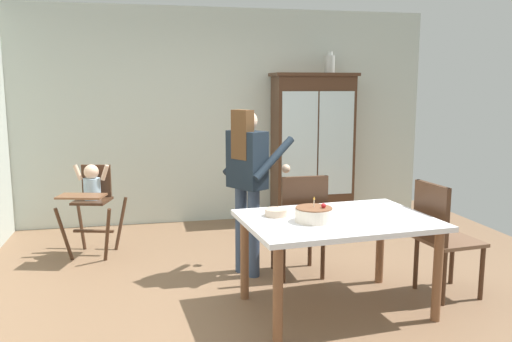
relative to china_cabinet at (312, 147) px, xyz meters
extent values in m
plane|color=brown|center=(-1.09, -2.37, -0.96)|extent=(6.24, 6.24, 0.00)
cube|color=beige|center=(-1.09, 0.26, 0.39)|extent=(5.32, 0.06, 2.70)
cube|color=#422819|center=(0.00, 0.00, -0.03)|extent=(1.01, 0.42, 1.86)
cube|color=#422819|center=(0.00, 0.00, 0.92)|extent=(1.07, 0.48, 0.04)
cube|color=silver|center=(-0.24, -0.21, 0.07)|extent=(0.46, 0.01, 1.30)
cube|color=silver|center=(0.24, -0.21, 0.07)|extent=(0.46, 0.01, 1.30)
cube|color=#422819|center=(0.00, 0.00, 0.07)|extent=(0.93, 0.36, 0.02)
cylinder|color=#B2B7B2|center=(0.21, 0.00, 1.05)|extent=(0.13, 0.13, 0.22)
cylinder|color=#B2B7B2|center=(0.21, 0.00, 1.19)|extent=(0.07, 0.07, 0.05)
cylinder|color=#422819|center=(-2.94, -1.07, -0.68)|extent=(0.16, 0.11, 0.56)
cylinder|color=#422819|center=(-2.51, -1.18, -0.68)|extent=(0.11, 0.17, 0.56)
cylinder|color=#422819|center=(-2.82, -0.64, -0.68)|extent=(0.11, 0.17, 0.56)
cylinder|color=#422819|center=(-2.40, -0.76, -0.68)|extent=(0.16, 0.11, 0.56)
cube|color=#422819|center=(-2.67, -0.91, -0.70)|extent=(0.42, 0.15, 0.02)
cube|color=#422819|center=(-2.67, -0.91, -0.38)|extent=(0.42, 0.42, 0.02)
cube|color=#422819|center=(-2.63, -0.76, -0.20)|extent=(0.30, 0.11, 0.34)
cube|color=brown|center=(-2.74, -1.17, -0.28)|extent=(0.49, 0.35, 0.02)
cylinder|color=#9EBCD1|center=(-2.66, -0.90, -0.26)|extent=(0.17, 0.17, 0.22)
sphere|color=beige|center=(-2.66, -0.90, -0.08)|extent=(0.15, 0.15, 0.15)
cylinder|color=beige|center=(-2.80, -0.86, -0.09)|extent=(0.10, 0.07, 0.17)
cylinder|color=beige|center=(-2.53, -0.93, -0.09)|extent=(0.10, 0.07, 0.17)
cylinder|color=#33425B|center=(-1.18, -1.88, -0.55)|extent=(0.11, 0.11, 0.82)
cylinder|color=#33425B|center=(-1.27, -1.73, -0.55)|extent=(0.11, 0.11, 0.82)
cube|color=#19232D|center=(-1.22, -1.80, 0.12)|extent=(0.36, 0.41, 0.52)
cube|color=white|center=(-1.13, -1.75, 0.12)|extent=(0.04, 0.06, 0.49)
sphere|color=beige|center=(-1.22, -1.80, 0.48)|extent=(0.19, 0.19, 0.19)
cube|color=brown|center=(-1.27, -1.83, 0.36)|extent=(0.19, 0.22, 0.44)
cylinder|color=#19232D|center=(-1.00, -1.90, 0.14)|extent=(0.45, 0.32, 0.37)
sphere|color=beige|center=(-0.86, -1.82, 0.03)|extent=(0.08, 0.08, 0.08)
cylinder|color=#19232D|center=(-1.21, -1.56, 0.14)|extent=(0.45, 0.32, 0.37)
sphere|color=beige|center=(-1.07, -1.48, 0.03)|extent=(0.08, 0.08, 0.08)
cube|color=silver|center=(-0.70, -2.72, -0.24)|extent=(1.51, 1.12, 0.04)
cylinder|color=brown|center=(-1.29, -3.18, -0.61)|extent=(0.07, 0.07, 0.70)
cylinder|color=brown|center=(-0.04, -3.07, -0.61)|extent=(0.07, 0.07, 0.70)
cylinder|color=brown|center=(-1.36, -2.36, -0.61)|extent=(0.07, 0.07, 0.70)
cylinder|color=brown|center=(-0.11, -2.25, -0.61)|extent=(0.07, 0.07, 0.70)
cylinder|color=beige|center=(-0.91, -2.78, -0.17)|extent=(0.28, 0.28, 0.10)
cylinder|color=brown|center=(-0.91, -2.78, -0.11)|extent=(0.27, 0.27, 0.01)
cylinder|color=#F2E5CC|center=(-0.91, -2.78, -0.08)|extent=(0.01, 0.01, 0.06)
cone|color=yellow|center=(-0.91, -2.78, -0.04)|extent=(0.02, 0.02, 0.02)
sphere|color=red|center=(-0.85, -2.82, -0.09)|extent=(0.04, 0.04, 0.04)
cylinder|color=#C6AD93|center=(-1.14, -2.56, -0.19)|extent=(0.18, 0.18, 0.05)
cylinder|color=#422819|center=(-0.58, -1.71, -0.73)|extent=(0.04, 0.04, 0.45)
cylinder|color=#422819|center=(-0.95, -1.71, -0.73)|extent=(0.04, 0.04, 0.45)
cylinder|color=#422819|center=(-0.58, -2.08, -0.73)|extent=(0.04, 0.04, 0.45)
cylinder|color=#422819|center=(-0.95, -2.08, -0.73)|extent=(0.04, 0.04, 0.45)
cube|color=brown|center=(-0.77, -1.90, -0.49)|extent=(0.44, 0.44, 0.03)
cube|color=#422819|center=(-0.76, -2.10, -0.24)|extent=(0.42, 0.04, 0.48)
cylinder|color=#422819|center=(-0.57, -2.10, -0.24)|extent=(0.03, 0.03, 0.48)
cylinder|color=#422819|center=(-0.95, -2.10, -0.24)|extent=(0.03, 0.03, 0.48)
cylinder|color=#422819|center=(0.54, -2.79, -0.73)|extent=(0.04, 0.04, 0.45)
cylinder|color=#422819|center=(0.50, -2.43, -0.73)|extent=(0.04, 0.04, 0.45)
cylinder|color=#422819|center=(0.17, -2.83, -0.73)|extent=(0.04, 0.04, 0.45)
cylinder|color=#422819|center=(0.13, -2.46, -0.73)|extent=(0.04, 0.04, 0.45)
cube|color=brown|center=(0.34, -2.63, -0.49)|extent=(0.48, 0.48, 0.03)
cube|color=#422819|center=(0.14, -2.65, -0.24)|extent=(0.08, 0.42, 0.48)
cylinder|color=#422819|center=(0.16, -2.84, -0.24)|extent=(0.03, 0.03, 0.48)
cylinder|color=#422819|center=(0.12, -2.46, -0.24)|extent=(0.03, 0.03, 0.48)
camera|label=1|loc=(-2.14, -6.39, 0.79)|focal=36.67mm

